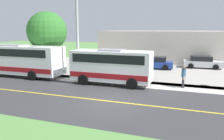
# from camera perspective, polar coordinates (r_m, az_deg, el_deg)

# --- Properties ---
(ground_plane) EXTENTS (120.00, 120.00, 0.00)m
(ground_plane) POSITION_cam_1_polar(r_m,az_deg,el_deg) (14.29, -0.33, -8.26)
(ground_plane) COLOR #548442
(road_surface) EXTENTS (8.00, 100.00, 0.01)m
(road_surface) POSITION_cam_1_polar(r_m,az_deg,el_deg) (14.29, -0.33, -8.24)
(road_surface) COLOR #333335
(road_surface) RESTS_ON ground
(sidewalk) EXTENTS (2.40, 100.00, 0.01)m
(sidewalk) POSITION_cam_1_polar(r_m,az_deg,el_deg) (19.08, 4.83, -3.43)
(sidewalk) COLOR #B2ADA3
(sidewalk) RESTS_ON ground
(parking_lot_surface) EXTENTS (14.00, 36.00, 0.01)m
(parking_lot_surface) POSITION_cam_1_polar(r_m,az_deg,el_deg) (25.63, 15.33, -0.15)
(parking_lot_surface) COLOR #9E9991
(parking_lot_surface) RESTS_ON ground
(road_centre_line) EXTENTS (0.16, 100.00, 0.00)m
(road_centre_line) POSITION_cam_1_polar(r_m,az_deg,el_deg) (14.29, -0.33, -8.22)
(road_centre_line) COLOR gold
(road_centre_line) RESTS_ON ground
(shuttle_bus_front) EXTENTS (2.62, 6.90, 2.97)m
(shuttle_bus_front) POSITION_cam_1_polar(r_m,az_deg,el_deg) (18.50, -0.15, 1.30)
(shuttle_bus_front) COLOR white
(shuttle_bus_front) RESTS_ON ground
(transit_bus_rear) EXTENTS (2.73, 11.26, 3.14)m
(transit_bus_rear) POSITION_cam_1_polar(r_m,az_deg,el_deg) (24.22, -24.89, 2.75)
(transit_bus_rear) COLOR white
(transit_bus_rear) RESTS_ON ground
(pedestrian_with_bags) EXTENTS (0.72, 0.34, 1.78)m
(pedestrian_with_bags) POSITION_cam_1_polar(r_m,az_deg,el_deg) (18.31, 18.26, -1.45)
(pedestrian_with_bags) COLOR #262628
(pedestrian_with_bags) RESTS_ON ground
(street_light_pole) EXTENTS (1.97, 0.24, 7.66)m
(street_light_pole) POSITION_cam_1_polar(r_m,az_deg,el_deg) (19.98, -9.23, 9.37)
(street_light_pole) COLOR #9E9EA3
(street_light_pole) RESTS_ON ground
(parked_car_near) EXTENTS (2.29, 4.53, 1.45)m
(parked_car_near) POSITION_cam_1_polar(r_m,az_deg,el_deg) (26.43, 11.01, 1.86)
(parked_car_near) COLOR navy
(parked_car_near) RESTS_ON ground
(parked_car_far) EXTENTS (2.09, 4.44, 1.45)m
(parked_car_far) POSITION_cam_1_polar(r_m,az_deg,el_deg) (28.50, 22.58, 1.86)
(parked_car_far) COLOR silver
(parked_car_far) RESTS_ON ground
(tree_curbside) EXTENTS (4.24, 4.24, 6.53)m
(tree_curbside) POSITION_cam_1_polar(r_m,az_deg,el_deg) (24.72, -16.66, 9.65)
(tree_curbside) COLOR brown
(tree_curbside) RESTS_ON ground
(commercial_building) EXTENTS (10.00, 17.13, 4.38)m
(commercial_building) POSITION_cam_1_polar(r_m,az_deg,el_deg) (34.44, 12.92, 6.30)
(commercial_building) COLOR beige
(commercial_building) RESTS_ON ground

